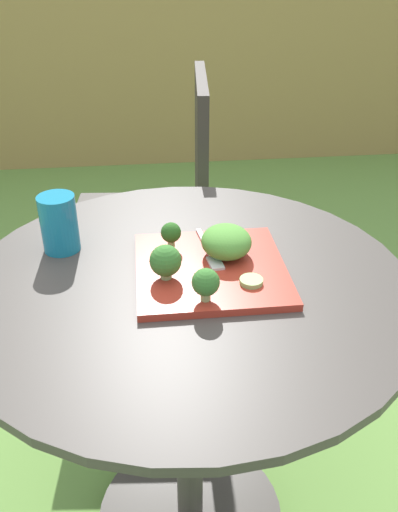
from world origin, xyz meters
TOP-DOWN VIEW (x-y plane):
  - bamboo_fence at (0.00, 2.44)m, footprint 8.00×0.08m
  - patio_table at (0.00, 0.00)m, footprint 0.81×0.81m
  - patio_chair at (0.00, 0.75)m, footprint 0.48×0.48m
  - salad_plate at (0.04, 0.01)m, footprint 0.27×0.27m
  - drinking_glass at (-0.23, 0.13)m, footprint 0.07×0.07m
  - fork at (0.05, 0.06)m, footprint 0.04×0.15m
  - lettuce_mound at (0.08, 0.05)m, footprint 0.09×0.10m
  - broccoli_floret_0 at (-0.04, -0.02)m, footprint 0.06×0.06m
  - broccoli_floret_1 at (0.02, -0.09)m, footprint 0.05×0.05m
  - broccoli_floret_2 at (-0.02, 0.08)m, footprint 0.04×0.04m
  - cucumber_slice_0 at (0.11, -0.05)m, footprint 0.04×0.04m

SIDE VIEW (x-z plane):
  - patio_table at x=0.00m, z-range 0.07..0.79m
  - patio_chair at x=0.00m, z-range 0.08..0.98m
  - bamboo_fence at x=0.00m, z-range 0.00..1.24m
  - salad_plate at x=0.04m, z-range 0.72..0.73m
  - fork at x=0.05m, z-range 0.73..0.74m
  - cucumber_slice_0 at x=0.11m, z-range 0.73..0.74m
  - lettuce_mound at x=0.08m, z-range 0.73..0.79m
  - broccoli_floret_2 at x=-0.02m, z-range 0.74..0.79m
  - broccoli_floret_1 at x=0.02m, z-range 0.74..0.79m
  - broccoli_floret_0 at x=-0.04m, z-range 0.73..0.80m
  - drinking_glass at x=-0.23m, z-range 0.71..0.82m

